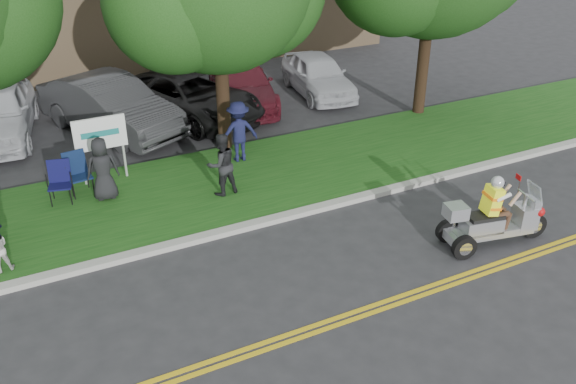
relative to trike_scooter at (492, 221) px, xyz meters
name	(u,v)px	position (x,y,z in m)	size (l,w,h in m)	color
ground	(346,298)	(-3.61, -0.20, -0.55)	(120.00, 120.00, 0.00)	#28282B
centerline_near	(363,316)	(-3.61, -0.78, -0.55)	(60.00, 0.10, 0.01)	gold
centerline_far	(358,311)	(-3.61, -0.62, -0.55)	(60.00, 0.10, 0.01)	gold
curb	(274,219)	(-3.61, 2.85, -0.49)	(60.00, 0.25, 0.12)	#A8A89E
grass_verge	(237,180)	(-3.61, 5.00, -0.50)	(60.00, 4.00, 0.10)	#164612
commercial_building	(154,0)	(-1.61, 18.77, 1.46)	(18.00, 8.20, 4.00)	#9E7F5B
business_sign	(100,137)	(-6.51, 6.40, 0.70)	(1.25, 0.06, 1.75)	silver
trike_scooter	(492,221)	(0.00, 0.00, 0.00)	(2.41, 1.01, 1.58)	black
lawn_chair_a	(60,179)	(-7.63, 5.83, 0.09)	(0.62, 0.63, 0.96)	black
lawn_chair_b	(77,170)	(-7.21, 6.06, 0.12)	(0.59, 0.61, 1.01)	black
spectator_adult_mid	(221,164)	(-4.19, 4.43, 0.31)	(0.74, 0.57, 1.52)	black
spectator_chair_a	(238,131)	(-3.10, 6.00, 0.36)	(1.04, 0.60, 1.61)	#15173C
spectator_chair_b	(103,169)	(-6.71, 5.44, 0.30)	(0.74, 0.48, 1.51)	black
parked_car_left	(110,106)	(-5.61, 9.72, 0.27)	(1.74, 4.98, 1.64)	#2C2D2F
parked_car_mid	(191,97)	(-3.14, 9.74, 0.15)	(2.34, 5.08, 1.41)	black
parked_car_right	(242,84)	(-1.20, 10.28, 0.13)	(1.91, 4.69, 1.36)	#50121C
parked_car_far_right	(318,75)	(1.52, 10.00, 0.14)	(1.64, 4.08, 1.39)	silver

